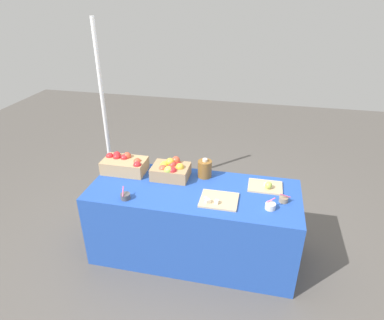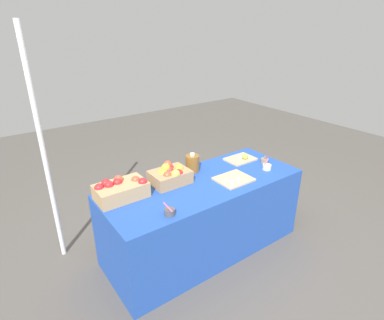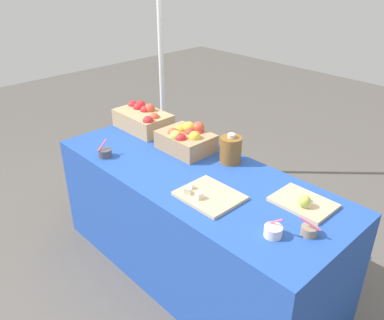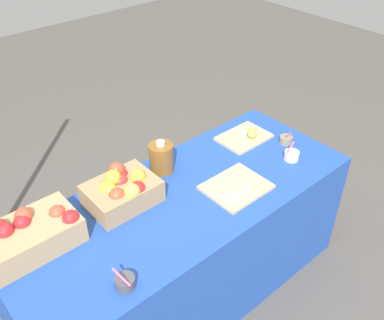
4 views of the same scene
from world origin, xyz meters
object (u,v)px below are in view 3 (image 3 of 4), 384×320
(apple_crate_left, at_px, (144,119))
(apple_crate_middle, at_px, (186,139))
(sample_bowl_near, at_px, (309,230))
(tent_pole, at_px, (161,62))
(sample_bowl_far, at_px, (105,153))
(cider_jug, at_px, (231,149))
(cutting_board_front, at_px, (208,196))
(sample_bowl_mid, at_px, (273,231))
(cutting_board_back, at_px, (303,202))

(apple_crate_left, bearing_deg, apple_crate_middle, -1.63)
(sample_bowl_near, height_order, tent_pole, tent_pole)
(sample_bowl_near, xyz_separation_m, sample_bowl_far, (-1.33, -0.25, 0.00))
(apple_crate_left, xyz_separation_m, cider_jug, (0.78, 0.07, 0.01))
(cutting_board_front, relative_size, sample_bowl_near, 3.27)
(cutting_board_front, xyz_separation_m, sample_bowl_mid, (0.43, -0.02, 0.02))
(tent_pole, bearing_deg, cutting_board_back, -17.20)
(sample_bowl_mid, bearing_deg, apple_crate_left, 166.58)
(sample_bowl_far, relative_size, tent_pole, 0.05)
(apple_crate_left, height_order, sample_bowl_far, apple_crate_left)
(sample_bowl_mid, distance_m, cider_jug, 0.75)
(sample_bowl_far, bearing_deg, apple_crate_left, 112.42)
(sample_bowl_mid, bearing_deg, cutting_board_back, 97.67)
(cutting_board_back, height_order, sample_bowl_far, sample_bowl_far)
(apple_crate_middle, bearing_deg, cider_jug, 15.17)
(cutting_board_front, relative_size, cider_jug, 1.70)
(apple_crate_left, xyz_separation_m, cutting_board_back, (1.36, -0.02, -0.06))
(sample_bowl_far, bearing_deg, tent_pole, 122.19)
(apple_crate_middle, height_order, sample_bowl_far, apple_crate_middle)
(cutting_board_front, relative_size, sample_bowl_mid, 3.14)
(cider_jug, bearing_deg, tent_pole, 158.94)
(apple_crate_left, distance_m, cutting_board_back, 1.36)
(cutting_board_back, distance_m, sample_bowl_far, 1.25)
(sample_bowl_mid, distance_m, tent_pole, 2.06)
(cutting_board_front, height_order, sample_bowl_mid, sample_bowl_mid)
(apple_crate_left, bearing_deg, cider_jug, 5.22)
(cider_jug, bearing_deg, apple_crate_left, -174.78)
(sample_bowl_near, bearing_deg, cider_jug, 159.12)
(apple_crate_middle, bearing_deg, apple_crate_left, 178.37)
(sample_bowl_far, height_order, cider_jug, cider_jug)
(cutting_board_back, distance_m, tent_pole, 1.91)
(apple_crate_middle, xyz_separation_m, sample_bowl_near, (1.04, -0.19, -0.05))
(cutting_board_front, bearing_deg, sample_bowl_mid, -2.37)
(apple_crate_left, xyz_separation_m, sample_bowl_mid, (1.41, -0.34, -0.05))
(apple_crate_left, relative_size, sample_bowl_near, 4.29)
(apple_crate_left, relative_size, sample_bowl_far, 4.02)
(sample_bowl_far, bearing_deg, cutting_board_back, 20.48)
(cutting_board_front, distance_m, sample_bowl_mid, 0.43)
(sample_bowl_near, bearing_deg, cutting_board_back, 128.40)
(tent_pole, bearing_deg, sample_bowl_far, -57.81)
(sample_bowl_far, bearing_deg, sample_bowl_near, 10.54)
(sample_bowl_mid, bearing_deg, apple_crate_middle, 161.02)
(cutting_board_back, distance_m, cider_jug, 0.59)
(cutting_board_front, relative_size, sample_bowl_far, 3.07)
(tent_pole, bearing_deg, cider_jug, -21.06)
(apple_crate_left, distance_m, sample_bowl_mid, 1.45)
(sample_bowl_near, bearing_deg, apple_crate_middle, 169.46)
(apple_crate_middle, relative_size, sample_bowl_mid, 3.41)
(apple_crate_left, distance_m, apple_crate_middle, 0.47)
(cutting_board_front, height_order, cider_jug, cider_jug)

